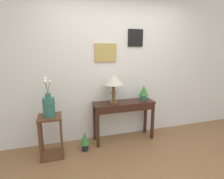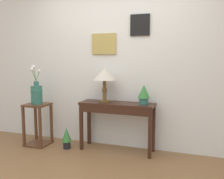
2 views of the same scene
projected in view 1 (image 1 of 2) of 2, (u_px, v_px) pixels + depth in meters
back_wall_with_art at (116, 63)px, 3.29m from camera, size 9.00×0.13×2.80m
console_table at (124, 109)px, 3.22m from camera, size 1.10×0.34×0.73m
table_lamp at (114, 81)px, 3.07m from camera, size 0.35×0.35×0.51m
potted_plant_on_console at (144, 92)px, 3.30m from camera, size 0.17×0.17×0.28m
pedestal_stand_left at (51, 136)px, 2.78m from camera, size 0.35×0.35×0.66m
flower_vase_tall at (49, 104)px, 2.67m from camera, size 0.18×0.19×0.60m
potted_plant_floor at (85, 140)px, 2.95m from camera, size 0.15×0.15×0.33m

